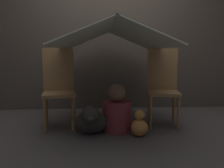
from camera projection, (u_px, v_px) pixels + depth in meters
name	position (u px, v px, depth m)	size (l,w,h in m)	color
ground_plane	(113.00, 132.00, 2.52)	(8.80, 8.80, 0.00)	#47423D
wall_back	(108.00, 33.00, 3.55)	(7.00, 0.05, 2.50)	#4C4238
chair_left	(59.00, 85.00, 2.69)	(0.44, 0.44, 0.97)	olive
chair_right	(163.00, 84.00, 2.78)	(0.44, 0.44, 0.97)	olive
sheet_canopy	(112.00, 36.00, 2.59)	(1.28, 1.39, 0.27)	silver
person_front	(117.00, 112.00, 2.55)	(0.34, 0.34, 0.55)	maroon
dog	(91.00, 120.00, 2.39)	(0.36, 0.36, 0.38)	#332D28
floor_cushion	(91.00, 121.00, 2.77)	(0.46, 0.36, 0.10)	#E5CC66
plush_toy	(139.00, 125.00, 2.38)	(0.19, 0.19, 0.29)	#D88C3F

